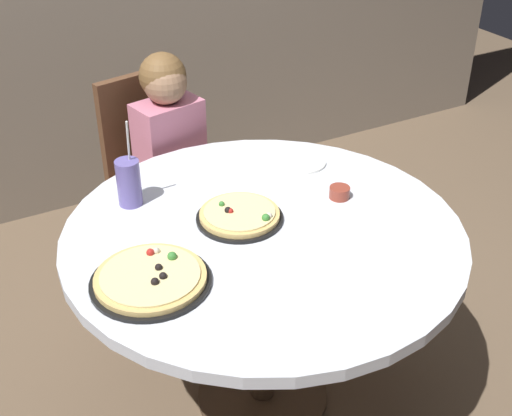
% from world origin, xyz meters
% --- Properties ---
extents(ground_plane, '(8.00, 8.00, 0.00)m').
position_xyz_m(ground_plane, '(0.00, 0.00, 0.00)').
color(ground_plane, brown).
extents(dining_table, '(1.27, 1.27, 0.75)m').
position_xyz_m(dining_table, '(0.00, 0.00, 0.66)').
color(dining_table, silver).
rests_on(dining_table, ground_plane).
extents(chair_wooden, '(0.47, 0.47, 0.95)m').
position_xyz_m(chair_wooden, '(-0.02, 0.88, 0.53)').
color(chair_wooden, brown).
rests_on(chair_wooden, ground_plane).
extents(diner_child, '(0.32, 0.43, 1.08)m').
position_xyz_m(diner_child, '(0.01, 0.70, 0.48)').
color(diner_child, '#3F4766').
rests_on(diner_child, ground_plane).
extents(pizza_veggie, '(0.28, 0.28, 0.05)m').
position_xyz_m(pizza_veggie, '(-0.04, 0.08, 0.77)').
color(pizza_veggie, black).
rests_on(pizza_veggie, dining_table).
extents(pizza_cheese, '(0.34, 0.34, 0.05)m').
position_xyz_m(pizza_cheese, '(-0.41, -0.09, 0.77)').
color(pizza_cheese, black).
rests_on(pizza_cheese, dining_table).
extents(soda_cup, '(0.08, 0.08, 0.31)m').
position_xyz_m(soda_cup, '(-0.31, 0.35, 0.83)').
color(soda_cup, '#6659A5').
rests_on(soda_cup, dining_table).
extents(sauce_bowl, '(0.07, 0.07, 0.04)m').
position_xyz_m(sauce_bowl, '(0.32, 0.04, 0.77)').
color(sauce_bowl, brown).
rests_on(sauce_bowl, dining_table).
extents(plate_small, '(0.18, 0.18, 0.01)m').
position_xyz_m(plate_small, '(0.34, 0.31, 0.76)').
color(plate_small, white).
rests_on(plate_small, dining_table).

